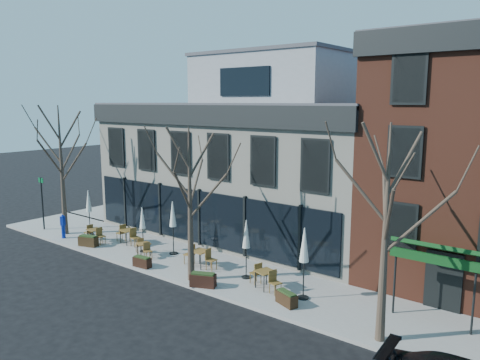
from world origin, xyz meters
The scene contains 24 objects.
ground centered at (0.00, 0.00, 0.00)m, with size 120.00×120.00×0.00m, color black.
sidewalk_front centered at (3.25, -2.15, 0.07)m, with size 33.50×4.70×0.15m, color gray.
sidewalk_side centered at (-11.25, 6.00, 0.07)m, with size 4.50×12.00×0.15m, color gray.
corner_building centered at (0.07, 5.07, 4.72)m, with size 18.39×10.39×11.10m.
red_brick_building centered at (13.00, 4.98, 5.64)m, with size 8.20×11.78×11.18m.
tree_corner centered at (-8.49, -3.20, 4.25)m, with size 3.93×3.98×7.92m.
tree_mid centered at (3.01, -3.90, 3.79)m, with size 3.50×3.55×7.04m.
tree_right centered at (12.01, -3.90, 4.02)m, with size 3.72×3.77×7.48m.
sign_pole centered at (-10.50, -3.50, 2.07)m, with size 0.50×0.10×3.40m.
call_box centered at (-7.71, -3.82, 0.93)m, with size 0.29×0.29×1.47m.
cafe_set_0 centered at (-5.55, -3.13, 0.64)m, with size 1.81×0.76×0.95m.
cafe_set_1 centered at (-3.75, -2.14, 0.67)m, with size 1.96×0.84×1.02m.
cafe_set_2 centered at (-1.36, -3.01, 0.59)m, with size 1.65×0.91×0.85m.
cafe_set_3 centered at (2.17, -2.41, 0.68)m, with size 1.96×0.81×1.03m.
cafe_set_5 centered at (6.30, -2.66, 0.66)m, with size 1.94×1.01×1.00m.
umbrella_0 centered at (-7.06, -2.42, 2.12)m, with size 0.45×0.45×2.79m.
umbrella_1 centered at (-1.91, -2.57, 1.91)m, with size 0.40×0.40×2.50m.
umbrella_2 centered at (-0.33, -1.81, 2.20)m, with size 0.46×0.46×2.90m.
umbrella_3 centered at (4.87, -2.17, 2.11)m, with size 0.44×0.44×2.78m.
umbrella_4 centered at (8.15, -2.54, 2.30)m, with size 0.49×0.49×3.05m.
planter_0 centered at (-5.17, -3.83, 0.46)m, with size 1.19×0.76×0.62m.
planter_1 centered at (-0.09, -4.20, 0.42)m, with size 1.00×0.48×0.54m.
planter_2 centered at (3.99, -4.18, 0.47)m, with size 1.22×0.87×0.64m.
planter_3 centered at (7.94, -3.50, 0.43)m, with size 1.09×0.73×0.56m.
Camera 1 is at (17.45, -18.71, 8.29)m, focal length 35.00 mm.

